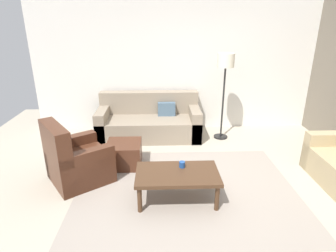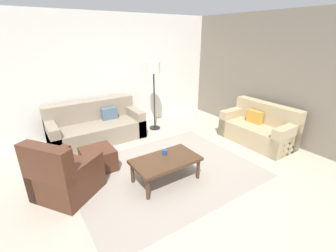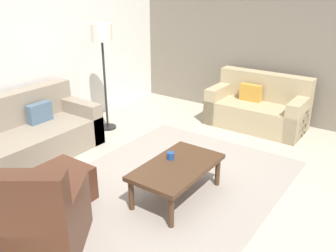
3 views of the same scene
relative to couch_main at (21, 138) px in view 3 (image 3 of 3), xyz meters
name	(u,v)px [view 3 (image 3 of 3)]	position (x,y,z in m)	size (l,w,h in m)	color
ground_plane	(169,185)	(0.57, -2.09, -0.30)	(8.00, 8.00, 0.00)	#B2A893
rear_partition	(23,48)	(0.57, 0.51, 1.10)	(6.00, 0.12, 2.80)	silver
stone_feature_panel	(270,38)	(3.57, -2.09, 1.10)	(0.12, 5.20, 2.80)	slate
area_rug	(169,185)	(0.57, -2.09, -0.29)	(3.13, 2.42, 0.01)	gray
couch_main	(21,138)	(0.00, 0.00, 0.00)	(2.06, 0.93, 0.88)	gray
couch_loveseat	(258,108)	(3.05, -2.20, 0.01)	(0.82, 1.57, 0.88)	tan
armchair_leather	(34,225)	(-1.07, -1.78, 0.01)	(1.11, 1.11, 0.95)	#4C2819
ottoman	(62,186)	(-0.39, -1.31, -0.10)	(0.56, 0.56, 0.40)	#4C2819
coffee_table	(177,169)	(0.43, -2.30, 0.06)	(1.10, 0.64, 0.41)	#472D1C
cup	(171,156)	(0.50, -2.16, 0.16)	(0.08, 0.08, 0.08)	#1E478C
lamp_standing	(102,44)	(1.48, -0.19, 1.11)	(0.32, 0.32, 1.71)	black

